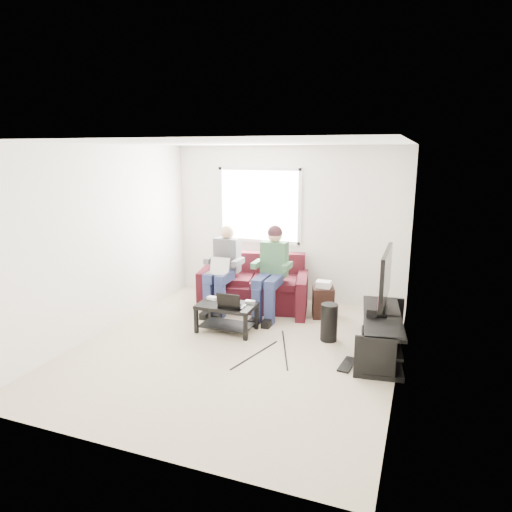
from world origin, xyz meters
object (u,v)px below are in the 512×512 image
(coffee_table, at_px, (227,311))
(subwoofer, at_px, (329,322))
(tv_stand, at_px, (381,336))
(sofa, at_px, (254,288))
(tv, at_px, (385,278))
(end_table, at_px, (323,301))

(coffee_table, xyz_separation_m, subwoofer, (1.43, 0.19, -0.04))
(tv_stand, bearing_deg, sofa, 152.51)
(tv, bearing_deg, coffee_table, -176.68)
(coffee_table, distance_m, tv, 2.23)
(coffee_table, height_order, tv_stand, tv_stand)
(subwoofer, bearing_deg, coffee_table, -172.60)
(coffee_table, bearing_deg, tv_stand, 0.62)
(sofa, xyz_separation_m, tv, (2.14, -1.01, 0.65))
(tv, height_order, subwoofer, tv)
(sofa, distance_m, tv_stand, 2.42)
(end_table, bearing_deg, subwoofer, -72.63)
(coffee_table, xyz_separation_m, end_table, (1.16, 1.05, -0.04))
(sofa, height_order, tv, tv)
(tv, xyz_separation_m, subwoofer, (-0.70, 0.06, -0.71))
(tv, distance_m, end_table, 1.51)
(end_table, bearing_deg, coffee_table, -137.85)
(tv, relative_size, end_table, 1.92)
(coffee_table, distance_m, end_table, 1.56)
(sofa, height_order, tv_stand, sofa)
(tv_stand, bearing_deg, coffee_table, -179.38)
(tv_stand, relative_size, subwoofer, 3.09)
(end_table, bearing_deg, tv, -43.73)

